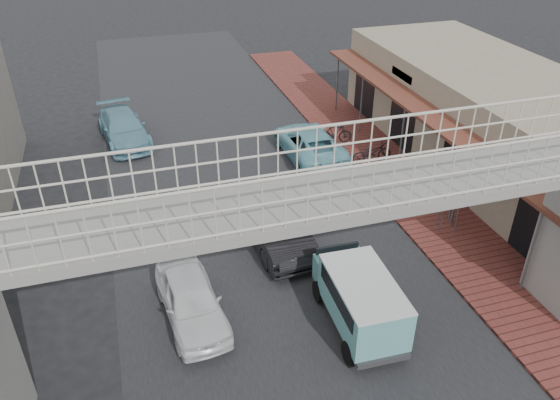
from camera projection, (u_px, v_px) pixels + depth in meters
ground at (277, 272)px, 17.44m from camera, size 120.00×120.00×0.00m
road_strip at (277, 272)px, 17.44m from camera, size 10.00×60.00×0.01m
sidewalk at (412, 195)px, 21.50m from camera, size 3.00×40.00×0.10m
shophouse_row at (503, 125)px, 22.41m from camera, size 7.20×18.00×4.00m
footbridge at (327, 270)px, 12.53m from camera, size 16.40×2.40×6.34m
white_hatchback at (191, 299)px, 15.39m from camera, size 1.89×3.96×1.31m
dark_sedan at (273, 223)px, 18.49m from camera, size 1.97×4.76×1.53m
angkot_curb at (309, 143)px, 24.08m from camera, size 2.29×4.82×1.33m
angkot_far at (124, 128)px, 25.46m from camera, size 2.50×4.85×1.34m
angkot_van at (360, 296)px, 14.85m from camera, size 1.76×3.63×1.75m
motorcycle_near at (372, 153)px, 23.45m from camera, size 1.88×0.72×0.97m
motorcycle_far at (335, 133)px, 25.18m from camera, size 1.64×0.74×0.95m
street_clock at (456, 172)px, 18.17m from camera, size 0.71×0.67×2.76m
arrow_sign at (485, 163)px, 18.43m from camera, size 1.81×1.20×3.00m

